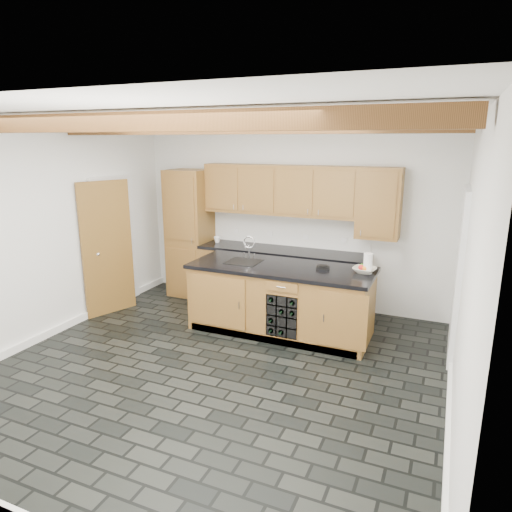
{
  "coord_description": "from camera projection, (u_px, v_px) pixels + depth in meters",
  "views": [
    {
      "loc": [
        2.32,
        -4.22,
        2.56
      ],
      "look_at": [
        0.15,
        0.8,
        1.17
      ],
      "focal_mm": 32.0,
      "sensor_mm": 36.0,
      "label": 1
    }
  ],
  "objects": [
    {
      "name": "kitchen_scale",
      "position": [
        323.0,
        267.0,
        5.94
      ],
      "size": [
        0.19,
        0.12,
        0.05
      ],
      "rotation": [
        0.0,
        0.0,
        0.19
      ],
      "color": "black",
      "rests_on": "island"
    },
    {
      "name": "fruit_bowl",
      "position": [
        365.0,
        270.0,
        5.77
      ],
      "size": [
        0.33,
        0.33,
        0.07
      ],
      "primitive_type": "imported",
      "rotation": [
        0.0,
        0.0,
        -0.14
      ],
      "color": "silver",
      "rests_on": "island"
    },
    {
      "name": "faucet",
      "position": [
        245.0,
        259.0,
        6.32
      ],
      "size": [
        0.45,
        0.4,
        0.34
      ],
      "color": "black",
      "rests_on": "island"
    },
    {
      "name": "room_shell",
      "position": [
        229.0,
        230.0,
        5.4
      ],
      "size": [
        5.01,
        5.0,
        5.0
      ],
      "color": "white",
      "rests_on": "ground"
    },
    {
      "name": "ground",
      "position": [
        217.0,
        368.0,
        5.27
      ],
      "size": [
        5.0,
        5.0,
        0.0
      ],
      "primitive_type": "plane",
      "color": "black",
      "rests_on": "ground"
    },
    {
      "name": "paper_towel",
      "position": [
        368.0,
        264.0,
        5.71
      ],
      "size": [
        0.11,
        0.11,
        0.26
      ],
      "primitive_type": "cylinder",
      "color": "white",
      "rests_on": "island"
    },
    {
      "name": "fruit_cluster",
      "position": [
        365.0,
        267.0,
        5.76
      ],
      "size": [
        0.16,
        0.17,
        0.07
      ],
      "color": "red",
      "rests_on": "fruit_bowl"
    },
    {
      "name": "mug",
      "position": [
        217.0,
        240.0,
        7.47
      ],
      "size": [
        0.14,
        0.14,
        0.1
      ],
      "primitive_type": "imported",
      "rotation": [
        0.0,
        0.0,
        -0.43
      ],
      "color": "white",
      "rests_on": "back_cabinetry"
    },
    {
      "name": "island",
      "position": [
        281.0,
        299.0,
        6.18
      ],
      "size": [
        2.48,
        0.96,
        0.93
      ],
      "color": "#925D2F",
      "rests_on": "ground"
    },
    {
      "name": "back_cabinetry",
      "position": [
        262.0,
        244.0,
        7.17
      ],
      "size": [
        3.65,
        0.62,
        2.2
      ],
      "color": "#925D2F",
      "rests_on": "ground"
    }
  ]
}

